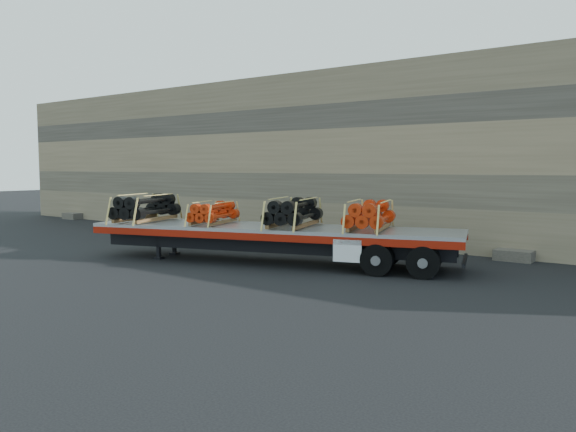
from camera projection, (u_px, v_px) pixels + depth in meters
name	position (u px, v px, depth m)	size (l,w,h in m)	color
ground	(257.00, 259.00, 18.72)	(120.00, 120.00, 0.00)	black
rock_wall	(355.00, 157.00, 23.63)	(44.00, 3.00, 7.00)	#7A6B54
trailer	(271.00, 245.00, 17.89)	(11.90, 2.29, 1.19)	#ABAEB3
bundle_front	(146.00, 208.00, 19.34)	(1.26, 2.52, 0.89)	black
bundle_midfront	(214.00, 213.00, 18.48)	(0.99, 1.97, 0.70)	red
bundle_midrear	(294.00, 213.00, 17.55)	(1.22, 2.43, 0.86)	black
bundle_rear	(370.00, 216.00, 16.75)	(1.17, 2.35, 0.83)	red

